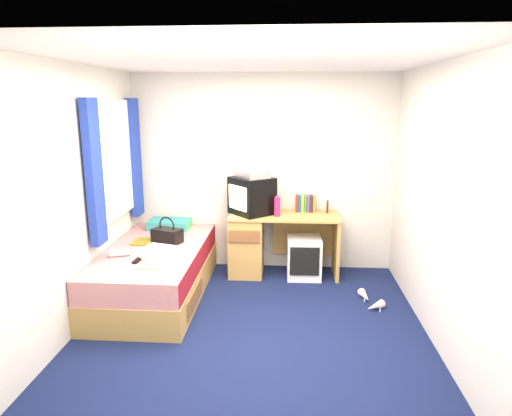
# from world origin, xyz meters

# --- Properties ---
(ground) EXTENTS (3.40, 3.40, 0.00)m
(ground) POSITION_xyz_m (0.00, 0.00, 0.00)
(ground) COLOR #0C1438
(ground) RESTS_ON ground
(room_shell) EXTENTS (3.40, 3.40, 3.40)m
(room_shell) POSITION_xyz_m (0.00, 0.00, 1.45)
(room_shell) COLOR white
(room_shell) RESTS_ON ground
(bed) EXTENTS (1.01, 2.00, 0.54)m
(bed) POSITION_xyz_m (-1.10, 0.70, 0.27)
(bed) COLOR tan
(bed) RESTS_ON ground
(pillow) EXTENTS (0.50, 0.33, 0.11)m
(pillow) POSITION_xyz_m (-1.13, 1.46, 0.59)
(pillow) COLOR #1B5EB3
(pillow) RESTS_ON bed
(desk) EXTENTS (1.30, 0.55, 0.75)m
(desk) POSITION_xyz_m (-0.01, 1.44, 0.41)
(desk) COLOR tan
(desk) RESTS_ON ground
(storage_cube) EXTENTS (0.41, 0.41, 0.50)m
(storage_cube) POSITION_xyz_m (0.52, 1.34, 0.25)
(storage_cube) COLOR white
(storage_cube) RESTS_ON ground
(crt_tv) EXTENTS (0.60, 0.60, 0.44)m
(crt_tv) POSITION_xyz_m (-0.12, 1.44, 0.97)
(crt_tv) COLOR black
(crt_tv) RESTS_ON desk
(vcr) EXTENTS (0.46, 0.49, 0.08)m
(vcr) POSITION_xyz_m (-0.12, 1.44, 1.23)
(vcr) COLOR #BDBCBF
(vcr) RESTS_ON crt_tv
(book_row) EXTENTS (0.24, 0.13, 0.20)m
(book_row) POSITION_xyz_m (0.52, 1.60, 0.85)
(book_row) COLOR maroon
(book_row) RESTS_ON desk
(picture_frame) EXTENTS (0.04, 0.12, 0.14)m
(picture_frame) POSITION_xyz_m (0.79, 1.57, 0.82)
(picture_frame) COLOR black
(picture_frame) RESTS_ON desk
(pink_water_bottle) EXTENTS (0.07, 0.07, 0.22)m
(pink_water_bottle) POSITION_xyz_m (0.19, 1.33, 0.86)
(pink_water_bottle) COLOR #EC2165
(pink_water_bottle) RESTS_ON desk
(aerosol_can) EXTENTS (0.07, 0.07, 0.20)m
(aerosol_can) POSITION_xyz_m (0.14, 1.41, 0.85)
(aerosol_can) COLOR white
(aerosol_can) RESTS_ON desk
(handbag) EXTENTS (0.36, 0.28, 0.30)m
(handbag) POSITION_xyz_m (-1.01, 0.89, 0.63)
(handbag) COLOR black
(handbag) RESTS_ON bed
(towel) EXTENTS (0.37, 0.34, 0.10)m
(towel) POSITION_xyz_m (-0.97, 0.40, 0.59)
(towel) COLOR white
(towel) RESTS_ON bed
(magazine) EXTENTS (0.24, 0.30, 0.01)m
(magazine) POSITION_xyz_m (-1.28, 0.88, 0.55)
(magazine) COLOR yellow
(magazine) RESTS_ON bed
(water_bottle) EXTENTS (0.21, 0.13, 0.07)m
(water_bottle) POSITION_xyz_m (-1.37, 0.41, 0.58)
(water_bottle) COLOR silver
(water_bottle) RESTS_ON bed
(colour_swatch_fan) EXTENTS (0.22, 0.07, 0.01)m
(colour_swatch_fan) POSITION_xyz_m (-0.98, 0.09, 0.55)
(colour_swatch_fan) COLOR gold
(colour_swatch_fan) RESTS_ON bed
(remote_control) EXTENTS (0.06, 0.16, 0.02)m
(remote_control) POSITION_xyz_m (-1.15, 0.27, 0.55)
(remote_control) COLOR black
(remote_control) RESTS_ON bed
(window_assembly) EXTENTS (0.11, 1.42, 1.40)m
(window_assembly) POSITION_xyz_m (-1.55, 0.90, 1.42)
(window_assembly) COLOR silver
(window_assembly) RESTS_ON room_shell
(white_heels) EXTENTS (0.24, 0.47, 0.09)m
(white_heels) POSITION_xyz_m (1.18, 0.61, 0.04)
(white_heels) COLOR silver
(white_heels) RESTS_ON ground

